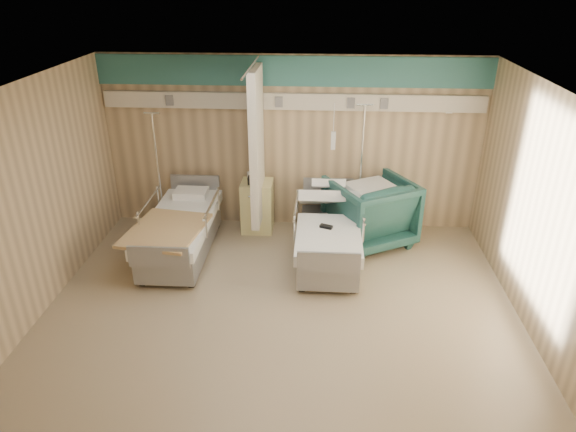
{
  "coord_description": "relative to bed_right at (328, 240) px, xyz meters",
  "views": [
    {
      "loc": [
        0.44,
        -5.39,
        3.95
      ],
      "look_at": [
        0.06,
        0.6,
        1.04
      ],
      "focal_mm": 32.0,
      "sensor_mm": 36.0,
      "label": 1
    }
  ],
  "objects": [
    {
      "name": "bedside_cabinet",
      "position": [
        -1.15,
        0.9,
        0.11
      ],
      "size": [
        0.5,
        0.48,
        0.85
      ],
      "primitive_type": "cube",
      "color": "#E7DE90",
      "rests_on": "ground"
    },
    {
      "name": "iv_stand_right",
      "position": [
        0.5,
        0.94,
        0.12
      ],
      "size": [
        0.38,
        0.38,
        2.13
      ],
      "rotation": [
        0.0,
        0.0,
        -0.29
      ],
      "color": "silver",
      "rests_on": "ground"
    },
    {
      "name": "room_walls",
      "position": [
        -0.63,
        -1.05,
        1.55
      ],
      "size": [
        6.04,
        5.04,
        2.82
      ],
      "color": "tan",
      "rests_on": "ground"
    },
    {
      "name": "toiletry_bag",
      "position": [
        -1.17,
        0.83,
        0.6
      ],
      "size": [
        0.22,
        0.14,
        0.12
      ],
      "primitive_type": "cube",
      "rotation": [
        0.0,
        0.0,
        0.01
      ],
      "color": "black",
      "rests_on": "bedside_cabinet"
    },
    {
      "name": "bed_right",
      "position": [
        0.0,
        0.0,
        0.0
      ],
      "size": [
        1.0,
        2.16,
        0.63
      ],
      "primitive_type": null,
      "color": "white",
      "rests_on": "ground"
    },
    {
      "name": "tan_blanket",
      "position": [
        -2.27,
        -0.46,
        0.34
      ],
      "size": [
        1.12,
        1.33,
        0.04
      ],
      "primitive_type": "cube",
      "rotation": [
        0.0,
        0.0,
        -0.14
      ],
      "color": "tan",
      "rests_on": "bed_left"
    },
    {
      "name": "bed_left",
      "position": [
        -2.2,
        0.0,
        0.0
      ],
      "size": [
        1.0,
        2.16,
        0.63
      ],
      "primitive_type": null,
      "color": "white",
      "rests_on": "ground"
    },
    {
      "name": "waffle_blanket",
      "position": [
        0.65,
        0.61,
        0.79
      ],
      "size": [
        0.88,
        0.85,
        0.08
      ],
      "primitive_type": "cube",
      "rotation": [
        0.0,
        0.0,
        3.65
      ],
      "color": "silver",
      "rests_on": "visitor_armchair"
    },
    {
      "name": "ground",
      "position": [
        -0.6,
        -1.3,
        -0.32
      ],
      "size": [
        6.0,
        5.0,
        0.0
      ],
      "primitive_type": "cube",
      "color": "gray",
      "rests_on": "ground"
    },
    {
      "name": "call_remote",
      "position": [
        -0.03,
        -0.21,
        0.33
      ],
      "size": [
        0.2,
        0.14,
        0.04
      ],
      "primitive_type": "cube",
      "rotation": [
        0.0,
        0.0,
        -0.39
      ],
      "color": "black",
      "rests_on": "bed_right"
    },
    {
      "name": "iv_stand_left",
      "position": [
        -2.68,
        0.72,
        0.1
      ],
      "size": [
        0.36,
        0.36,
        2.0
      ],
      "rotation": [
        0.0,
        0.0,
        0.16
      ],
      "color": "silver",
      "rests_on": "ground"
    },
    {
      "name": "visitor_armchair",
      "position": [
        0.65,
        0.59,
        0.22
      ],
      "size": [
        1.56,
        1.58,
        1.07
      ],
      "primitive_type": "imported",
      "rotation": [
        0.0,
        0.0,
        3.64
      ],
      "color": "#1D4946",
      "rests_on": "ground"
    },
    {
      "name": "white_cup",
      "position": [
        -1.26,
        0.98,
        0.61
      ],
      "size": [
        0.12,
        0.12,
        0.14
      ],
      "primitive_type": "cylinder",
      "rotation": [
        0.0,
        0.0,
        0.28
      ],
      "color": "white",
      "rests_on": "bedside_cabinet"
    }
  ]
}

